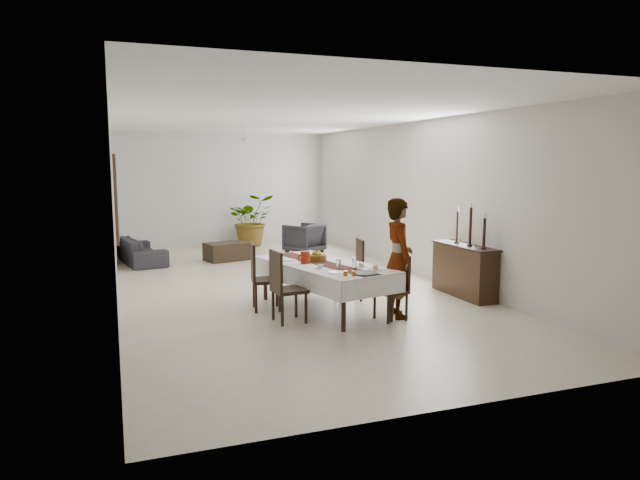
# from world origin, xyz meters

# --- Properties ---
(floor) EXTENTS (6.00, 12.00, 0.00)m
(floor) POSITION_xyz_m (0.00, 0.00, 0.00)
(floor) COLOR beige
(floor) RESTS_ON ground
(ceiling) EXTENTS (6.00, 12.00, 0.02)m
(ceiling) POSITION_xyz_m (0.00, 0.00, 3.20)
(ceiling) COLOR white
(ceiling) RESTS_ON wall_back
(wall_back) EXTENTS (6.00, 0.02, 3.20)m
(wall_back) POSITION_xyz_m (0.00, 6.00, 1.60)
(wall_back) COLOR silver
(wall_back) RESTS_ON floor
(wall_front) EXTENTS (6.00, 0.02, 3.20)m
(wall_front) POSITION_xyz_m (0.00, -6.00, 1.60)
(wall_front) COLOR silver
(wall_front) RESTS_ON floor
(wall_left) EXTENTS (0.02, 12.00, 3.20)m
(wall_left) POSITION_xyz_m (-3.00, 0.00, 1.60)
(wall_left) COLOR silver
(wall_left) RESTS_ON floor
(wall_right) EXTENTS (0.02, 12.00, 3.20)m
(wall_right) POSITION_xyz_m (3.00, 0.00, 1.60)
(wall_right) COLOR silver
(wall_right) RESTS_ON floor
(dining_table_top) EXTENTS (1.55, 2.56, 0.05)m
(dining_table_top) POSITION_xyz_m (0.10, -2.08, 0.72)
(dining_table_top) COLOR black
(dining_table_top) RESTS_ON table_leg_fl
(table_leg_fl) EXTENTS (0.08, 0.08, 0.70)m
(table_leg_fl) POSITION_xyz_m (-0.04, -3.29, 0.35)
(table_leg_fl) COLOR black
(table_leg_fl) RESTS_ON floor
(table_leg_fr) EXTENTS (0.08, 0.08, 0.70)m
(table_leg_fr) POSITION_xyz_m (0.81, -3.07, 0.35)
(table_leg_fr) COLOR black
(table_leg_fr) RESTS_ON floor
(table_leg_bl) EXTENTS (0.08, 0.08, 0.70)m
(table_leg_bl) POSITION_xyz_m (-0.60, -1.09, 0.35)
(table_leg_bl) COLOR black
(table_leg_bl) RESTS_ON floor
(table_leg_br) EXTENTS (0.08, 0.08, 0.70)m
(table_leg_br) POSITION_xyz_m (0.25, -0.88, 0.35)
(table_leg_br) COLOR black
(table_leg_br) RESTS_ON floor
(tablecloth_top) EXTENTS (1.77, 2.78, 0.01)m
(tablecloth_top) POSITION_xyz_m (0.10, -2.08, 0.75)
(tablecloth_top) COLOR white
(tablecloth_top) RESTS_ON dining_table_top
(tablecloth_drape_left) EXTENTS (0.64, 2.49, 0.30)m
(tablecloth_drape_left) POSITION_xyz_m (-0.46, -2.23, 0.61)
(tablecloth_drape_left) COLOR white
(tablecloth_drape_left) RESTS_ON dining_table_top
(tablecloth_drape_right) EXTENTS (0.64, 2.49, 0.30)m
(tablecloth_drape_right) POSITION_xyz_m (0.67, -1.94, 0.61)
(tablecloth_drape_right) COLOR white
(tablecloth_drape_right) RESTS_ON dining_table_top
(tablecloth_drape_near) EXTENTS (1.14, 0.30, 0.30)m
(tablecloth_drape_near) POSITION_xyz_m (0.42, -3.32, 0.61)
(tablecloth_drape_near) COLOR white
(tablecloth_drape_near) RESTS_ON dining_table_top
(tablecloth_drape_far) EXTENTS (1.14, 0.30, 0.30)m
(tablecloth_drape_far) POSITION_xyz_m (-0.21, -0.84, 0.61)
(tablecloth_drape_far) COLOR white
(tablecloth_drape_far) RESTS_ON dining_table_top
(table_runner) EXTENTS (0.95, 2.49, 0.00)m
(table_runner) POSITION_xyz_m (0.10, -2.08, 0.76)
(table_runner) COLOR #5D271A
(table_runner) RESTS_ON tablecloth_top
(red_pitcher) EXTENTS (0.18, 0.18, 0.20)m
(red_pitcher) POSITION_xyz_m (-0.18, -2.00, 0.86)
(red_pitcher) COLOR maroon
(red_pitcher) RESTS_ON tablecloth_top
(pitcher_handle) EXTENTS (0.12, 0.05, 0.12)m
(pitcher_handle) POSITION_xyz_m (-0.26, -2.02, 0.86)
(pitcher_handle) COLOR #98170B
(pitcher_handle) RESTS_ON red_pitcher
(wine_glass_near) EXTENTS (0.07, 0.07, 0.17)m
(wine_glass_near) POSITION_xyz_m (0.38, -2.68, 0.84)
(wine_glass_near) COLOR silver
(wine_glass_near) RESTS_ON tablecloth_top
(wine_glass_mid) EXTENTS (0.07, 0.07, 0.17)m
(wine_glass_mid) POSITION_xyz_m (0.14, -2.64, 0.84)
(wine_glass_mid) COLOR white
(wine_glass_mid) RESTS_ON tablecloth_top
(teacup_right) EXTENTS (0.09, 0.09, 0.06)m
(teacup_right) POSITION_xyz_m (0.54, -2.59, 0.79)
(teacup_right) COLOR silver
(teacup_right) RESTS_ON saucer_right
(saucer_right) EXTENTS (0.15, 0.15, 0.01)m
(saucer_right) POSITION_xyz_m (0.54, -2.59, 0.76)
(saucer_right) COLOR white
(saucer_right) RESTS_ON tablecloth_top
(teacup_left) EXTENTS (0.09, 0.09, 0.06)m
(teacup_left) POSITION_xyz_m (-0.10, -2.49, 0.79)
(teacup_left) COLOR silver
(teacup_left) RESTS_ON saucer_left
(saucer_left) EXTENTS (0.15, 0.15, 0.01)m
(saucer_left) POSITION_xyz_m (-0.10, -2.49, 0.76)
(saucer_left) COLOR white
(saucer_left) RESTS_ON tablecloth_top
(plate_near_right) EXTENTS (0.24, 0.24, 0.01)m
(plate_near_right) POSITION_xyz_m (0.64, -2.87, 0.76)
(plate_near_right) COLOR white
(plate_near_right) RESTS_ON tablecloth_top
(bread_near_right) EXTENTS (0.09, 0.09, 0.09)m
(bread_near_right) POSITION_xyz_m (0.64, -2.87, 0.79)
(bread_near_right) COLOR #DEC26C
(bread_near_right) RESTS_ON plate_near_right
(plate_near_left) EXTENTS (0.24, 0.24, 0.01)m
(plate_near_left) POSITION_xyz_m (-0.00, -2.88, 0.76)
(plate_near_left) COLOR white
(plate_near_left) RESTS_ON tablecloth_top
(plate_far_left) EXTENTS (0.24, 0.24, 0.01)m
(plate_far_left) POSITION_xyz_m (-0.34, -1.63, 0.76)
(plate_far_left) COLOR silver
(plate_far_left) RESTS_ON tablecloth_top
(serving_tray) EXTENTS (0.36, 0.36, 0.02)m
(serving_tray) POSITION_xyz_m (0.36, -3.09, 0.77)
(serving_tray) COLOR #3D3E42
(serving_tray) RESTS_ON tablecloth_top
(jam_jar_a) EXTENTS (0.06, 0.06, 0.07)m
(jam_jar_a) POSITION_xyz_m (0.15, -3.18, 0.79)
(jam_jar_a) COLOR #9B4D16
(jam_jar_a) RESTS_ON tablecloth_top
(jam_jar_b) EXTENTS (0.06, 0.06, 0.07)m
(jam_jar_b) POSITION_xyz_m (0.04, -3.14, 0.79)
(jam_jar_b) COLOR brown
(jam_jar_b) RESTS_ON tablecloth_top
(fruit_basket) EXTENTS (0.30, 0.30, 0.10)m
(fruit_basket) POSITION_xyz_m (0.09, -1.83, 0.81)
(fruit_basket) COLOR brown
(fruit_basket) RESTS_ON tablecloth_top
(fruit_red) EXTENTS (0.09, 0.09, 0.09)m
(fruit_red) POSITION_xyz_m (0.11, -1.80, 0.88)
(fruit_red) COLOR maroon
(fruit_red) RESTS_ON fruit_basket
(fruit_green) EXTENTS (0.08, 0.08, 0.08)m
(fruit_green) POSITION_xyz_m (0.04, -1.81, 0.88)
(fruit_green) COLOR olive
(fruit_green) RESTS_ON fruit_basket
(fruit_yellow) EXTENTS (0.08, 0.08, 0.08)m
(fruit_yellow) POSITION_xyz_m (0.10, -1.88, 0.88)
(fruit_yellow) COLOR yellow
(fruit_yellow) RESTS_ON fruit_basket
(chair_right_near_seat) EXTENTS (0.48, 0.48, 0.05)m
(chair_right_near_seat) POSITION_xyz_m (0.85, -2.97, 0.43)
(chair_right_near_seat) COLOR black
(chair_right_near_seat) RESTS_ON chair_right_near_leg_fl
(chair_right_near_leg_fl) EXTENTS (0.05, 0.05, 0.41)m
(chair_right_near_leg_fl) POSITION_xyz_m (1.05, -3.11, 0.21)
(chair_right_near_leg_fl) COLOR black
(chair_right_near_leg_fl) RESTS_ON floor
(chair_right_near_leg_fr) EXTENTS (0.05, 0.05, 0.41)m
(chair_right_near_leg_fr) POSITION_xyz_m (0.99, -2.77, 0.21)
(chair_right_near_leg_fr) COLOR black
(chair_right_near_leg_fr) RESTS_ON floor
(chair_right_near_leg_bl) EXTENTS (0.05, 0.05, 0.41)m
(chair_right_near_leg_bl) POSITION_xyz_m (0.71, -3.17, 0.21)
(chair_right_near_leg_bl) COLOR black
(chair_right_near_leg_bl) RESTS_ON floor
(chair_right_near_leg_br) EXTENTS (0.05, 0.05, 0.41)m
(chair_right_near_leg_br) POSITION_xyz_m (0.65, -2.83, 0.21)
(chair_right_near_leg_br) COLOR black
(chair_right_near_leg_br) RESTS_ON floor
(chair_right_near_back) EXTENTS (0.11, 0.42, 0.53)m
(chair_right_near_back) POSITION_xyz_m (1.03, -2.94, 0.72)
(chair_right_near_back) COLOR black
(chair_right_near_back) RESTS_ON chair_right_near_seat
(chair_right_far_seat) EXTENTS (0.51, 0.51, 0.05)m
(chair_right_far_seat) POSITION_xyz_m (0.75, -1.57, 0.47)
(chair_right_far_seat) COLOR black
(chair_right_far_seat) RESTS_ON chair_right_far_leg_fl
(chair_right_far_leg_fl) EXTENTS (0.05, 0.05, 0.44)m
(chair_right_far_leg_fl) POSITION_xyz_m (0.90, -1.78, 0.22)
(chair_right_far_leg_fl) COLOR black
(chair_right_far_leg_fl) RESTS_ON floor
(chair_right_far_leg_fr) EXTENTS (0.05, 0.05, 0.44)m
(chair_right_far_leg_fr) POSITION_xyz_m (0.96, -1.42, 0.22)
(chair_right_far_leg_fr) COLOR black
(chair_right_far_leg_fr) RESTS_ON floor
(chair_right_far_leg_bl) EXTENTS (0.05, 0.05, 0.44)m
(chair_right_far_leg_bl) POSITION_xyz_m (0.54, -1.72, 0.22)
(chair_right_far_leg_bl) COLOR black
(chair_right_far_leg_bl) RESTS_ON floor
(chair_right_far_leg_br) EXTENTS (0.05, 0.05, 0.44)m
(chair_right_far_leg_br) POSITION_xyz_m (0.60, -1.36, 0.22)
(chair_right_far_leg_br) COLOR black
(chair_right_far_leg_br) RESTS_ON floor
(chair_right_far_back) EXTENTS (0.11, 0.45, 0.57)m
(chair_right_far_back) POSITION_xyz_m (0.95, -1.60, 0.77)
(chair_right_far_back) COLOR black
(chair_right_far_back) RESTS_ON chair_right_far_seat
(chair_left_near_seat) EXTENTS (0.50, 0.50, 0.05)m
(chair_left_near_seat) POSITION_xyz_m (-0.61, -2.56, 0.48)
(chair_left_near_seat) COLOR black
(chair_left_near_seat) RESTS_ON chair_left_near_leg_fl
(chair_left_near_leg_fl) EXTENTS (0.05, 0.05, 0.45)m
(chair_left_near_leg_fl) POSITION_xyz_m (-0.82, -2.40, 0.22)
(chair_left_near_leg_fl) COLOR black
(chair_left_near_leg_fl) RESTS_ON floor
(chair_left_near_leg_fr) EXTENTS (0.05, 0.05, 0.45)m
(chair_left_near_leg_fr) POSITION_xyz_m (-0.78, -2.77, 0.22)
(chair_left_near_leg_fr) COLOR black
(chair_left_near_leg_fr) RESTS_ON floor
(chair_left_near_leg_bl) EXTENTS (0.05, 0.05, 0.45)m
(chair_left_near_leg_bl) POSITION_xyz_m (-0.45, -2.36, 0.22)
(chair_left_near_leg_bl) COLOR black
(chair_left_near_leg_bl) RESTS_ON floor
(chair_left_near_leg_br) EXTENTS (0.05, 0.05, 0.45)m
(chair_left_near_leg_br) POSITION_xyz_m (-0.41, -2.73, 0.22)
(chair_left_near_leg_br) COLOR black
(chair_left_near_leg_br) RESTS_ON floor
(chair_left_near_back) EXTENTS (0.08, 0.46, 0.58)m
(chair_left_near_back) POSITION_xyz_m (-0.82, -2.58, 0.79)
(chair_left_near_back) COLOR black
(chair_left_near_back) RESTS_ON chair_left_near_seat
(chair_left_far_seat) EXTENTS (0.52, 0.52, 0.05)m
(chair_left_far_seat) POSITION_xyz_m (-0.75, -1.76, 0.48)
(chair_left_far_seat) COLOR black
(chair_left_far_seat) RESTS_ON chair_left_far_leg_fl
(chair_left_far_leg_fl) EXTENTS (0.05, 0.05, 0.45)m
(chair_left_far_leg_fl) POSITION_xyz_m (-0.91, -1.55, 0.23)
(chair_left_far_leg_fl) COLOR black
(chair_left_far_leg_fl) RESTS_ON floor
(chair_left_far_leg_fr) EXTENTS (0.05, 0.05, 0.45)m
(chair_left_far_leg_fr) POSITION_xyz_m (-0.97, -1.92, 0.23)
(chair_left_far_leg_fr) COLOR black
(chair_left_far_leg_fr) RESTS_ON floor
(chair_left_far_leg_bl) EXTENTS (0.05, 0.05, 0.45)m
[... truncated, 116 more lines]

